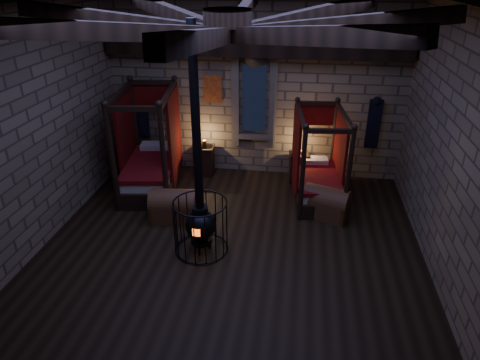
# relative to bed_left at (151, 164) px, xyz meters

# --- Properties ---
(room) EXTENTS (7.02, 7.02, 4.29)m
(room) POSITION_rel_bed_left_xyz_m (2.26, -2.19, 3.17)
(room) COLOR black
(room) RESTS_ON ground
(bed_left) EXTENTS (1.47, 2.35, 2.31)m
(bed_left) POSITION_rel_bed_left_xyz_m (0.00, 0.00, 0.00)
(bed_left) COLOR black
(bed_left) RESTS_ON ground
(bed_right) EXTENTS (1.22, 2.01, 1.99)m
(bed_right) POSITION_rel_bed_left_xyz_m (3.83, 0.03, -0.08)
(bed_right) COLOR black
(bed_right) RESTS_ON ground
(trunk_left) EXTENTS (0.99, 0.68, 0.69)m
(trunk_left) POSITION_rel_bed_left_xyz_m (0.93, -1.38, -0.27)
(trunk_left) COLOR brown
(trunk_left) RESTS_ON ground
(trunk_right) EXTENTS (1.05, 0.84, 0.67)m
(trunk_right) POSITION_rel_bed_left_xyz_m (4.03, -0.78, -0.27)
(trunk_right) COLOR brown
(trunk_right) RESTS_ON ground
(nightstand_left) EXTENTS (0.48, 0.46, 0.91)m
(nightstand_left) POSITION_rel_bed_left_xyz_m (1.08, 0.83, -0.19)
(nightstand_left) COLOR black
(nightstand_left) RESTS_ON ground
(nightstand_right) EXTENTS (0.51, 0.49, 0.80)m
(nightstand_right) POSITION_rel_bed_left_xyz_m (3.40, 0.79, -0.20)
(nightstand_right) COLOR black
(nightstand_right) RESTS_ON ground
(stove) EXTENTS (0.99, 0.99, 4.05)m
(stove) POSITION_rel_bed_left_xyz_m (1.74, -2.35, 0.04)
(stove) COLOR black
(stove) RESTS_ON ground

